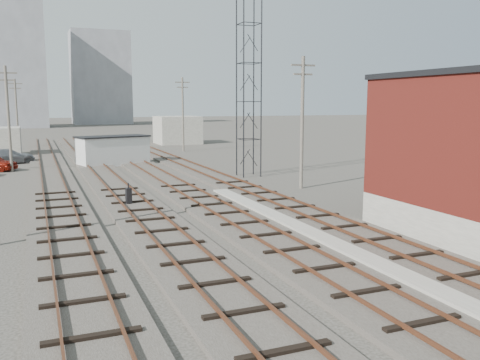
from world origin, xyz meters
TOP-DOWN VIEW (x-y plane):
  - ground at (0.00, 60.00)m, footprint 320.00×320.00m
  - track_right at (2.50, 39.00)m, footprint 3.20×90.00m
  - track_mid_right at (-1.50, 39.00)m, footprint 3.20×90.00m
  - track_mid_left at (-5.50, 39.00)m, footprint 3.20×90.00m
  - track_left at (-9.50, 39.00)m, footprint 3.20×90.00m
  - platform_curb at (0.50, 14.00)m, footprint 0.90×28.00m
  - lattice_tower at (5.50, 35.00)m, footprint 1.60×1.60m
  - utility_pole_left_b at (-12.50, 45.00)m, footprint 1.80×0.24m
  - utility_pole_left_c at (-12.50, 70.00)m, footprint 1.80×0.24m
  - utility_pole_right_a at (6.50, 28.00)m, footprint 1.80×0.24m
  - utility_pole_right_b at (6.50, 58.00)m, footprint 1.80×0.24m
  - apartment_right at (8.00, 150.00)m, footprint 16.00×12.00m
  - shed_right at (9.00, 70.00)m, footprint 6.00×6.00m
  - switch_stand at (-5.75, 25.99)m, footprint 0.35×0.35m
  - site_trailer at (-3.63, 46.68)m, footprint 7.19×4.58m
  - car_grey at (-13.09, 51.50)m, footprint 5.54×3.85m

SIDE VIEW (x-z plane):
  - ground at x=0.00m, z-range 0.00..0.00m
  - track_right at x=2.50m, z-range -0.09..0.30m
  - track_mid_right at x=-1.50m, z-range -0.09..0.30m
  - track_mid_left at x=-5.50m, z-range -0.09..0.30m
  - track_left at x=-9.50m, z-range -0.09..0.30m
  - platform_curb at x=0.50m, z-range 0.00..0.26m
  - switch_stand at x=-5.75m, z-range -0.04..1.26m
  - car_grey at x=-13.09m, z-range 0.00..1.49m
  - site_trailer at x=-3.63m, z-range 0.01..2.81m
  - shed_right at x=9.00m, z-range 0.00..4.00m
  - utility_pole_left_b at x=-12.50m, z-range 0.30..9.30m
  - utility_pole_left_c at x=-12.50m, z-range 0.30..9.30m
  - utility_pole_right_a at x=6.50m, z-range 0.30..9.30m
  - utility_pole_right_b at x=6.50m, z-range 0.30..9.30m
  - lattice_tower at x=5.50m, z-range 0.00..15.00m
  - apartment_right at x=8.00m, z-range 0.00..26.00m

